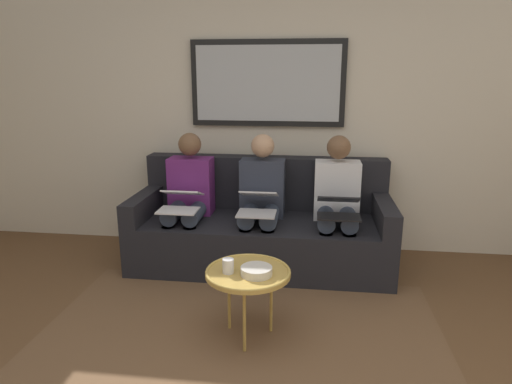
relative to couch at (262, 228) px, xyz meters
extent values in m
cube|color=beige|center=(0.00, -0.48, 0.99)|extent=(6.00, 0.12, 2.60)
cube|color=brown|center=(0.00, 1.27, -0.31)|extent=(2.60, 1.80, 0.01)
cube|color=black|center=(0.00, 0.07, -0.10)|extent=(2.20, 0.90, 0.42)
cube|color=black|center=(0.00, -0.28, 0.35)|extent=(2.20, 0.20, 0.48)
cube|color=black|center=(-1.03, 0.07, 0.21)|extent=(0.14, 0.90, 0.20)
cube|color=black|center=(1.03, 0.07, 0.21)|extent=(0.14, 0.90, 0.20)
cube|color=black|center=(0.00, -0.39, 1.24)|extent=(1.39, 0.04, 0.76)
cube|color=#B2B7BC|center=(0.00, -0.37, 1.24)|extent=(1.29, 0.01, 0.66)
cylinder|color=tan|center=(-0.05, 1.22, 0.13)|extent=(0.53, 0.53, 0.03)
torus|color=tan|center=(-0.05, 1.22, 0.15)|extent=(0.53, 0.53, 0.02)
cylinder|color=#B28E42|center=(-0.05, 1.38, -0.10)|extent=(0.02, 0.02, 0.43)
cylinder|color=#B28E42|center=(-0.19, 1.14, -0.10)|extent=(0.02, 0.02, 0.43)
cylinder|color=#B28E42|center=(0.08, 1.14, -0.10)|extent=(0.02, 0.02, 0.43)
cylinder|color=silver|center=(0.06, 1.25, 0.19)|extent=(0.07, 0.07, 0.09)
cylinder|color=beige|center=(-0.11, 1.26, 0.17)|extent=(0.19, 0.19, 0.05)
cube|color=silver|center=(-0.64, -0.03, 0.36)|extent=(0.38, 0.22, 0.50)
sphere|color=brown|center=(-0.64, -0.03, 0.73)|extent=(0.20, 0.20, 0.20)
cylinder|color=#384256|center=(-0.73, 0.18, 0.18)|extent=(0.14, 0.42, 0.14)
cylinder|color=#384256|center=(-0.55, 0.18, 0.18)|extent=(0.14, 0.42, 0.14)
cylinder|color=#384256|center=(-0.73, 0.39, -0.10)|extent=(0.11, 0.11, 0.42)
cylinder|color=#384256|center=(-0.55, 0.39, -0.10)|extent=(0.11, 0.11, 0.42)
cube|color=black|center=(-0.64, 0.39, 0.25)|extent=(0.33, 0.20, 0.01)
cube|color=black|center=(-0.64, 0.24, 0.35)|extent=(0.33, 0.19, 0.09)
cube|color=#A5C6EA|center=(-0.64, 0.25, 0.36)|extent=(0.30, 0.17, 0.08)
cube|color=#2D3342|center=(0.00, -0.03, 0.36)|extent=(0.38, 0.22, 0.50)
sphere|color=tan|center=(0.00, -0.03, 0.73)|extent=(0.20, 0.20, 0.20)
cylinder|color=#384256|center=(-0.09, 0.18, 0.18)|extent=(0.14, 0.42, 0.14)
cylinder|color=#384256|center=(0.09, 0.18, 0.18)|extent=(0.14, 0.42, 0.14)
cylinder|color=#384256|center=(-0.09, 0.39, -0.10)|extent=(0.11, 0.11, 0.42)
cylinder|color=#384256|center=(0.09, 0.39, -0.10)|extent=(0.11, 0.11, 0.42)
cube|color=silver|center=(0.00, 0.39, 0.25)|extent=(0.30, 0.24, 0.01)
cube|color=silver|center=(0.00, 0.23, 0.37)|extent=(0.30, 0.23, 0.10)
cube|color=#A5C6EA|center=(0.00, 0.23, 0.38)|extent=(0.27, 0.20, 0.08)
cube|color=#66236B|center=(0.64, -0.03, 0.36)|extent=(0.38, 0.22, 0.50)
sphere|color=brown|center=(0.64, -0.03, 0.73)|extent=(0.20, 0.20, 0.20)
cylinder|color=#384256|center=(0.55, 0.18, 0.18)|extent=(0.14, 0.42, 0.14)
cylinder|color=#384256|center=(0.73, 0.18, 0.18)|extent=(0.14, 0.42, 0.14)
cylinder|color=#384256|center=(0.55, 0.39, -0.10)|extent=(0.11, 0.11, 0.42)
cylinder|color=#384256|center=(0.73, 0.39, -0.10)|extent=(0.11, 0.11, 0.42)
cube|color=white|center=(0.64, 0.39, 0.25)|extent=(0.32, 0.22, 0.01)
cube|color=white|center=(0.64, 0.24, 0.36)|extent=(0.32, 0.21, 0.09)
cube|color=#A5C6EA|center=(0.64, 0.24, 0.37)|extent=(0.29, 0.18, 0.07)
camera|label=1|loc=(-0.43, 3.73, 1.32)|focal=31.36mm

